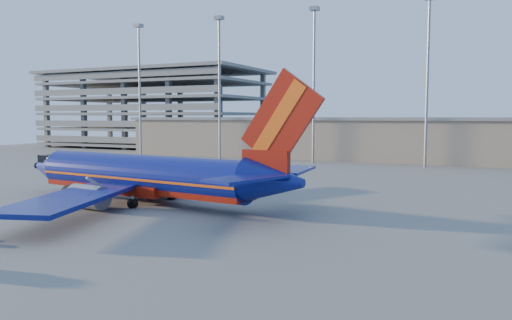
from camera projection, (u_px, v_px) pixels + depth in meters
name	position (u px, v px, depth m)	size (l,w,h in m)	color
ground	(212.00, 203.00, 49.81)	(220.00, 220.00, 0.00)	slate
terminal_building	(406.00, 139.00, 97.44)	(122.00, 16.00, 8.50)	gray
parking_garage	(155.00, 106.00, 141.87)	(62.00, 32.00, 21.40)	slate
light_mast_row	(368.00, 66.00, 87.61)	(101.60, 1.60, 28.65)	gray
aircraft_main	(147.00, 176.00, 49.54)	(37.07, 35.48, 12.57)	navy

